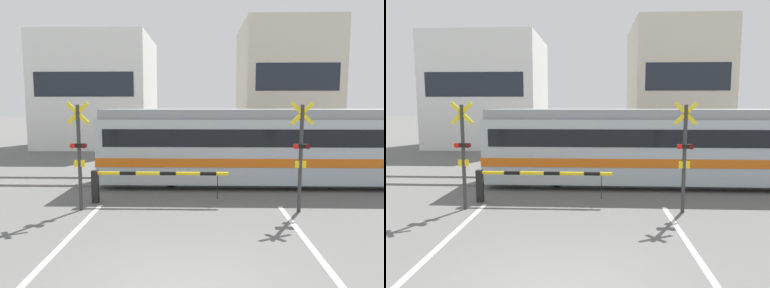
% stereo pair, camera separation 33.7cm
% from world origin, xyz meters
% --- Properties ---
extents(rail_track_near, '(50.00, 0.10, 0.08)m').
position_xyz_m(rail_track_near, '(0.00, 7.81, 0.04)').
color(rail_track_near, gray).
rests_on(rail_track_near, ground_plane).
extents(rail_track_far, '(50.00, 0.10, 0.08)m').
position_xyz_m(rail_track_far, '(0.00, 9.24, 0.04)').
color(rail_track_far, gray).
rests_on(rail_track_far, ground_plane).
extents(road_stripe_left, '(0.14, 9.36, 0.01)m').
position_xyz_m(road_stripe_left, '(-2.82, 0.68, 0.00)').
color(road_stripe_left, white).
rests_on(road_stripe_left, ground_plane).
extents(road_stripe_right, '(0.14, 9.36, 0.01)m').
position_xyz_m(road_stripe_right, '(2.82, 0.68, 0.00)').
color(road_stripe_right, white).
rests_on(road_stripe_right, ground_plane).
extents(commuter_train, '(14.33, 2.89, 2.99)m').
position_xyz_m(commuter_train, '(3.64, 8.52, 1.60)').
color(commuter_train, '#ADB7C1').
rests_on(commuter_train, ground_plane).
extents(crossing_barrier_near, '(4.40, 0.20, 1.06)m').
position_xyz_m(crossing_barrier_near, '(-1.85, 5.66, 0.77)').
color(crossing_barrier_near, black).
rests_on(crossing_barrier_near, ground_plane).
extents(crossing_barrier_far, '(4.40, 0.20, 1.06)m').
position_xyz_m(crossing_barrier_far, '(1.85, 11.41, 0.77)').
color(crossing_barrier_far, black).
rests_on(crossing_barrier_far, ground_plane).
extents(crossing_signal_left, '(0.68, 0.15, 3.26)m').
position_xyz_m(crossing_signal_left, '(-3.27, 4.87, 1.80)').
color(crossing_signal_left, '#333333').
rests_on(crossing_signal_left, ground_plane).
extents(crossing_signal_right, '(0.68, 0.15, 3.26)m').
position_xyz_m(crossing_signal_right, '(3.27, 4.87, 1.80)').
color(crossing_signal_right, '#333333').
rests_on(crossing_signal_right, ground_plane).
extents(pedestrian, '(0.38, 0.24, 1.80)m').
position_xyz_m(pedestrian, '(1.37, 12.96, 1.04)').
color(pedestrian, '#33384C').
rests_on(pedestrian, ground_plane).
extents(building_left_of_street, '(7.93, 7.30, 8.16)m').
position_xyz_m(building_left_of_street, '(-7.39, 21.25, 4.08)').
color(building_left_of_street, white).
rests_on(building_left_of_street, ground_plane).
extents(building_right_of_street, '(6.49, 7.30, 9.00)m').
position_xyz_m(building_right_of_street, '(6.67, 21.25, 4.50)').
color(building_right_of_street, beige).
rests_on(building_right_of_street, ground_plane).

